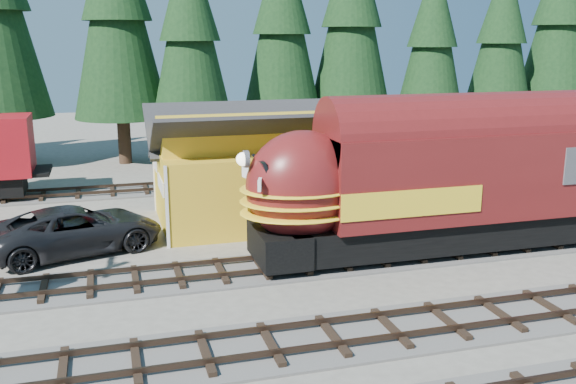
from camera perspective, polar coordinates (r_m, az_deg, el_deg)
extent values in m
plane|color=#6B665B|center=(21.09, 8.32, -9.75)|extent=(120.00, 120.00, 0.00)
cube|color=#4C4947|center=(29.41, 23.10, -3.88)|extent=(68.00, 3.20, 0.08)
cube|color=#38281E|center=(28.82, 24.03, -3.87)|extent=(68.00, 0.08, 0.16)
cube|color=#38281E|center=(29.88, 22.27, -3.12)|extent=(68.00, 0.08, 0.16)
cube|color=#4C4947|center=(36.57, -18.47, -0.23)|extent=(32.00, 3.20, 0.08)
cube|color=#38281E|center=(35.82, -18.53, -0.16)|extent=(32.00, 0.08, 0.16)
cube|color=#38281E|center=(37.23, -18.45, 0.34)|extent=(32.00, 0.08, 0.16)
cube|color=gold|center=(29.99, 0.19, 0.83)|extent=(12.00, 6.00, 3.40)
cube|color=gold|center=(29.55, 0.20, 5.41)|extent=(11.88, 3.30, 1.44)
cube|color=white|center=(27.84, -11.24, 0.63)|extent=(0.06, 2.40, 0.60)
cone|color=black|center=(44.41, -15.00, 15.51)|extent=(6.21, 6.21, 14.14)
cone|color=black|center=(42.32, -8.73, 14.05)|extent=(5.37, 5.37, 12.22)
cone|color=black|center=(46.14, -0.55, 14.73)|extent=(5.66, 5.66, 12.89)
cone|color=black|center=(47.70, 5.68, 15.29)|extent=(5.99, 5.99, 13.65)
cone|color=black|center=(49.23, 12.71, 13.22)|extent=(5.07, 5.07, 11.55)
cone|color=black|center=(53.28, 18.47, 13.13)|extent=(5.23, 5.23, 11.90)
cone|color=black|center=(56.84, 23.13, 14.26)|extent=(6.15, 6.15, 14.00)
cube|color=black|center=(26.69, 16.03, -3.01)|extent=(15.63, 2.80, 1.21)
cube|color=maroon|center=(26.64, 17.95, 1.81)|extent=(14.26, 3.29, 3.29)
ellipsoid|color=maroon|center=(23.21, 1.27, 0.54)|extent=(4.17, 3.22, 4.06)
sphere|color=white|center=(22.45, -4.03, 2.93)|extent=(0.48, 0.48, 0.48)
imported|color=black|center=(26.67, -18.31, -3.20)|extent=(7.26, 4.88, 1.85)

